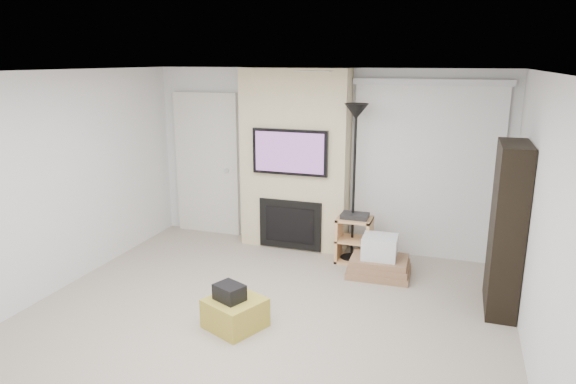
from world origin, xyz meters
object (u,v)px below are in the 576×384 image
(ottoman, at_px, (235,313))
(bookshelf, at_px, (507,229))
(box_stack, at_px, (379,260))
(floor_lamp, at_px, (355,139))
(av_stand, at_px, (354,236))

(ottoman, distance_m, bookshelf, 2.94)
(ottoman, distance_m, box_stack, 2.10)
(floor_lamp, bearing_deg, box_stack, -42.93)
(box_stack, bearing_deg, av_stand, 138.12)
(floor_lamp, xyz_separation_m, av_stand, (0.04, -0.05, -1.29))
(floor_lamp, distance_m, av_stand, 1.29)
(bookshelf, bearing_deg, box_stack, 161.45)
(ottoman, relative_size, floor_lamp, 0.24)
(ottoman, bearing_deg, box_stack, 56.21)
(av_stand, relative_size, box_stack, 0.85)
(av_stand, bearing_deg, bookshelf, -24.72)
(av_stand, height_order, box_stack, av_stand)
(ottoman, bearing_deg, av_stand, 69.67)
(av_stand, xyz_separation_m, box_stack, (0.39, -0.35, -0.15))
(ottoman, height_order, box_stack, box_stack)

